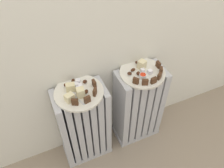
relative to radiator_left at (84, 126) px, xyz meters
name	(u,v)px	position (x,y,z in m)	size (l,w,h in m)	color
radiator_left	(84,126)	(0.00, 0.00, 0.00)	(0.29, 0.17, 0.55)	#B2B2B7
radiator_right	(138,106)	(0.36, 0.00, 0.00)	(0.29, 0.17, 0.55)	#B2B2B7
plate_left	(79,92)	(0.00, 0.00, 0.29)	(0.25, 0.25, 0.01)	silver
plate_right	(142,73)	(0.36, 0.00, 0.29)	(0.25, 0.25, 0.01)	silver
dark_cake_slice_left_0	(75,102)	(-0.04, -0.07, 0.31)	(0.03, 0.01, 0.04)	#472B19
dark_cake_slice_left_1	(87,100)	(0.02, -0.08, 0.31)	(0.03, 0.01, 0.04)	#472B19
dark_cake_slice_left_2	(95,92)	(0.07, -0.05, 0.31)	(0.03, 0.01, 0.04)	#472B19
dark_cake_slice_left_3	(94,83)	(0.08, 0.00, 0.31)	(0.03, 0.01, 0.04)	#472B19
marble_cake_slice_left_0	(70,98)	(-0.06, -0.04, 0.31)	(0.04, 0.03, 0.04)	beige
marble_cake_slice_left_1	(71,87)	(-0.03, 0.02, 0.31)	(0.04, 0.03, 0.04)	beige
marble_cake_slice_left_2	(81,93)	(0.00, -0.03, 0.32)	(0.04, 0.04, 0.05)	beige
turkish_delight_left_0	(76,85)	(0.00, 0.04, 0.30)	(0.02, 0.02, 0.02)	white
turkish_delight_left_1	(80,86)	(0.02, 0.02, 0.30)	(0.02, 0.02, 0.02)	white
turkish_delight_left_2	(78,81)	(0.02, 0.06, 0.30)	(0.02, 0.02, 0.02)	white
turkish_delight_left_3	(79,89)	(0.00, 0.00, 0.30)	(0.03, 0.03, 0.03)	white
medjool_date_left_0	(66,85)	(-0.05, 0.06, 0.30)	(0.02, 0.02, 0.02)	#3D1E0F
medjool_date_left_1	(73,81)	(-0.01, 0.08, 0.30)	(0.03, 0.02, 0.02)	#3D1E0F
medjool_date_left_2	(85,82)	(0.05, 0.05, 0.30)	(0.02, 0.02, 0.02)	#3D1E0F
medjool_date_left_3	(86,92)	(0.03, -0.02, 0.30)	(0.03, 0.02, 0.02)	#3D1E0F
dark_cake_slice_right_0	(136,81)	(0.28, -0.06, 0.31)	(0.03, 0.01, 0.03)	#472B19
dark_cake_slice_right_1	(145,82)	(0.32, -0.09, 0.31)	(0.03, 0.01, 0.03)	#472B19
dark_cake_slice_right_2	(154,80)	(0.37, -0.10, 0.31)	(0.03, 0.01, 0.03)	#472B19
dark_cake_slice_right_3	(159,76)	(0.41, -0.08, 0.31)	(0.03, 0.01, 0.03)	#472B19
dark_cake_slice_right_4	(161,70)	(0.44, -0.04, 0.31)	(0.03, 0.01, 0.03)	#472B19
dark_cake_slice_right_5	(158,65)	(0.45, 0.00, 0.31)	(0.03, 0.01, 0.03)	#472B19
marble_cake_slice_right_0	(142,65)	(0.37, 0.03, 0.32)	(0.04, 0.04, 0.05)	beige
turkish_delight_right_0	(150,72)	(0.39, -0.03, 0.30)	(0.02, 0.02, 0.02)	white
turkish_delight_right_1	(143,70)	(0.36, 0.00, 0.30)	(0.02, 0.02, 0.02)	white
medjool_date_right_0	(137,62)	(0.36, 0.07, 0.30)	(0.02, 0.02, 0.02)	#3D1E0F
medjool_date_right_1	(138,73)	(0.33, -0.01, 0.30)	(0.03, 0.02, 0.02)	#3D1E0F
medjool_date_right_2	(133,70)	(0.31, 0.03, 0.30)	(0.03, 0.02, 0.01)	#3D1E0F
medjool_date_right_3	(130,73)	(0.28, 0.01, 0.30)	(0.02, 0.02, 0.02)	#3D1E0F
jam_bowl_right	(143,76)	(0.34, -0.04, 0.30)	(0.04, 0.04, 0.02)	white
fork	(77,97)	(-0.02, -0.03, 0.29)	(0.04, 0.10, 0.00)	silver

